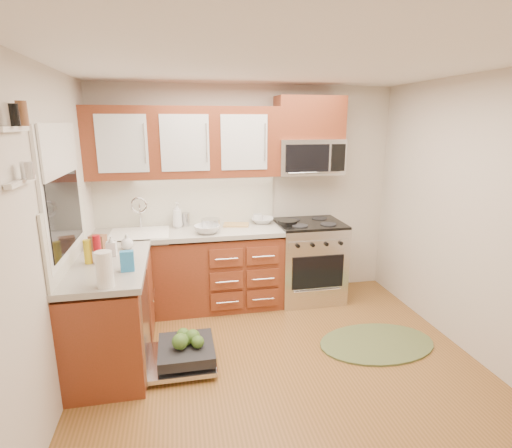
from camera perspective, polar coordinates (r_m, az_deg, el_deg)
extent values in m
plane|color=brown|center=(3.66, 4.18, -20.50)|extent=(3.50, 3.50, 0.00)
plane|color=white|center=(3.03, 5.10, 22.14)|extent=(3.50, 3.50, 0.00)
cube|color=beige|center=(4.78, -1.17, 4.28)|extent=(3.50, 0.04, 2.50)
cube|color=beige|center=(1.64, 22.44, -17.59)|extent=(3.50, 0.04, 2.50)
cube|color=beige|center=(3.14, -27.90, -2.84)|extent=(0.04, 3.50, 2.50)
cube|color=beige|center=(3.96, 29.73, 0.24)|extent=(0.04, 3.50, 2.50)
cube|color=#633016|center=(4.64, -9.35, -6.82)|extent=(2.05, 0.60, 0.85)
cube|color=#633016|center=(3.84, -19.87, -12.21)|extent=(0.60, 1.25, 0.85)
cube|color=#AAA69C|center=(4.48, -9.59, -1.20)|extent=(2.07, 0.64, 0.05)
cube|color=#AAA69C|center=(3.66, -20.35, -5.51)|extent=(0.64, 1.27, 0.05)
cube|color=beige|center=(4.70, -9.88, 3.40)|extent=(2.05, 0.02, 0.57)
cube|color=beige|center=(3.63, -25.37, -1.03)|extent=(0.02, 1.25, 0.57)
cube|color=#633016|center=(4.71, 7.63, 14.83)|extent=(0.76, 0.35, 0.47)
cube|color=white|center=(3.50, -26.24, 9.52)|extent=(0.02, 0.96, 0.40)
cube|color=white|center=(2.68, -31.35, 11.53)|extent=(0.04, 0.40, 0.03)
cube|color=white|center=(2.70, -30.53, 5.21)|extent=(0.04, 0.40, 0.03)
cylinder|color=black|center=(4.60, 4.53, 0.27)|extent=(0.27, 0.27, 0.04)
cylinder|color=silver|center=(4.45, -6.47, -0.04)|extent=(0.25, 0.25, 0.12)
cube|color=tan|center=(4.62, -2.85, -0.10)|extent=(0.32, 0.24, 0.02)
cylinder|color=silver|center=(4.66, -10.03, 0.67)|extent=(0.12, 0.12, 0.15)
cylinder|color=white|center=(3.09, -20.83, -6.08)|extent=(0.13, 0.13, 0.27)
cylinder|color=gold|center=(3.65, -22.90, -3.68)|extent=(0.08, 0.08, 0.20)
cylinder|color=#A70D15|center=(3.62, -21.72, -3.39)|extent=(0.07, 0.07, 0.24)
cube|color=brown|center=(4.01, -21.65, -2.47)|extent=(0.16, 0.14, 0.14)
cube|color=#2778B8|center=(3.36, -17.92, -5.07)|extent=(0.11, 0.07, 0.17)
imported|color=#999999|center=(4.73, 0.92, 0.53)|extent=(0.31, 0.31, 0.06)
imported|color=#999999|center=(4.32, -7.00, -0.74)|extent=(0.32, 0.32, 0.09)
imported|color=#999999|center=(4.76, 0.26, 0.84)|extent=(0.15, 0.15, 0.10)
imported|color=#999999|center=(4.58, -11.18, 1.24)|extent=(0.14, 0.14, 0.29)
imported|color=#999999|center=(3.79, -19.98, -2.89)|extent=(0.09, 0.09, 0.19)
imported|color=#999999|center=(3.94, -17.96, -2.39)|extent=(0.14, 0.14, 0.15)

